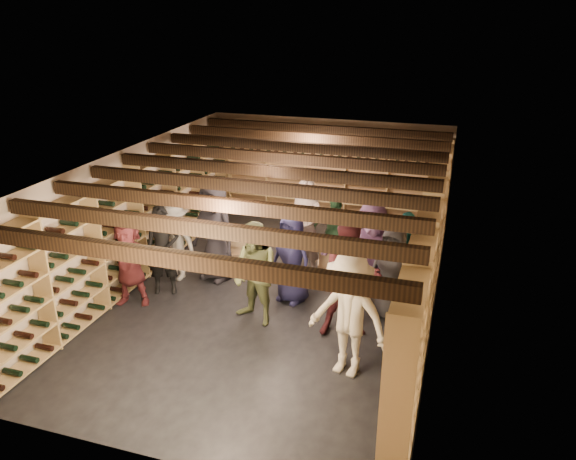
% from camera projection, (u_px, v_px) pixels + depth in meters
% --- Properties ---
extents(ground, '(8.00, 8.00, 0.00)m').
position_uv_depth(ground, '(272.00, 296.00, 9.83)').
color(ground, black).
rests_on(ground, ground).
extents(walls, '(5.52, 8.02, 2.40)m').
position_uv_depth(walls, '(271.00, 232.00, 9.39)').
color(walls, '#C7B39B').
rests_on(walls, ground).
extents(ceiling, '(5.50, 8.00, 0.01)m').
position_uv_depth(ceiling, '(270.00, 163.00, 8.95)').
color(ceiling, beige).
rests_on(ceiling, walls).
extents(ceiling_joists, '(5.40, 7.12, 0.18)m').
position_uv_depth(ceiling_joists, '(270.00, 171.00, 9.00)').
color(ceiling_joists, black).
rests_on(ceiling_joists, ground).
extents(wine_rack_left, '(0.32, 7.50, 2.15)m').
position_uv_depth(wine_rack_left, '(137.00, 223.00, 10.16)').
color(wine_rack_left, tan).
rests_on(wine_rack_left, ground).
extents(wine_rack_right, '(0.32, 7.50, 2.15)m').
position_uv_depth(wine_rack_right, '(427.00, 258.00, 8.71)').
color(wine_rack_right, tan).
rests_on(wine_rack_right, ground).
extents(wine_rack_back, '(4.70, 0.30, 2.15)m').
position_uv_depth(wine_rack_back, '(326.00, 178.00, 12.83)').
color(wine_rack_back, tan).
rests_on(wine_rack_back, ground).
extents(crate_stack_left, '(0.56, 0.43, 0.68)m').
position_uv_depth(crate_stack_left, '(245.00, 244.00, 11.14)').
color(crate_stack_left, tan).
rests_on(crate_stack_left, ground).
extents(crate_stack_right, '(0.56, 0.44, 0.68)m').
position_uv_depth(crate_stack_right, '(332.00, 255.00, 10.64)').
color(crate_stack_right, tan).
rests_on(crate_stack_right, ground).
extents(crate_loose, '(0.57, 0.45, 0.17)m').
position_uv_depth(crate_loose, '(358.00, 241.00, 11.93)').
color(crate_loose, tan).
rests_on(crate_loose, ground).
extents(person_0, '(1.05, 0.85, 1.86)m').
position_uv_depth(person_0, '(215.00, 231.00, 10.16)').
color(person_0, black).
rests_on(person_0, ground).
extents(person_1, '(0.69, 0.58, 1.60)m').
position_uv_depth(person_1, '(163.00, 250.00, 9.68)').
color(person_1, black).
rests_on(person_1, ground).
extents(person_2, '(1.00, 0.90, 1.68)m').
position_uv_depth(person_2, '(256.00, 274.00, 8.73)').
color(person_2, '#5D653A').
rests_on(person_2, ground).
extents(person_3, '(1.28, 0.94, 1.78)m').
position_uv_depth(person_3, '(348.00, 316.00, 7.46)').
color(person_3, '#C4B699').
rests_on(person_3, ground).
extents(person_4, '(1.00, 0.51, 1.64)m').
position_uv_depth(person_4, '(404.00, 258.00, 9.33)').
color(person_4, '#227C7A').
rests_on(person_4, ground).
extents(person_5, '(1.47, 0.77, 1.52)m').
position_uv_depth(person_5, '(129.00, 262.00, 9.34)').
color(person_5, maroon).
rests_on(person_5, ground).
extents(person_6, '(0.89, 0.74, 1.56)m').
position_uv_depth(person_6, '(292.00, 258.00, 9.42)').
color(person_6, '#1D1C43').
rests_on(person_6, ground).
extents(person_7, '(0.73, 0.52, 1.87)m').
position_uv_depth(person_7, '(306.00, 228.00, 10.29)').
color(person_7, gray).
rests_on(person_7, ground).
extents(person_8, '(1.09, 0.97, 1.87)m').
position_uv_depth(person_8, '(351.00, 280.00, 8.35)').
color(person_8, '#40151A').
rests_on(person_8, ground).
extents(person_9, '(1.05, 0.73, 1.49)m').
position_uv_depth(person_9, '(174.00, 241.00, 10.21)').
color(person_9, '#9F9B90').
rests_on(person_9, ground).
extents(person_10, '(0.98, 0.59, 1.56)m').
position_uv_depth(person_10, '(334.00, 233.00, 10.47)').
color(person_10, '#285131').
rests_on(person_10, ground).
extents(person_11, '(1.76, 0.93, 1.82)m').
position_uv_depth(person_11, '(371.00, 253.00, 9.32)').
color(person_11, '#916098').
rests_on(person_11, ground).
extents(person_12, '(0.87, 0.68, 1.57)m').
position_uv_depth(person_12, '(392.00, 273.00, 8.90)').
color(person_12, '#2F2E33').
rests_on(person_12, ground).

